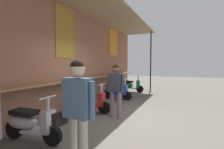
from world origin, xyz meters
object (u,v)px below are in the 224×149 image
Objects in this scene: shopper_browsing at (77,104)px; shopper_passing at (115,85)px; scooter_silver at (29,123)px; scooter_green at (130,85)px; scooter_blue at (115,91)px; scooter_red at (88,101)px.

shopper_passing is (2.62, 0.46, -0.04)m from shopper_browsing.
scooter_silver is 1.00× the size of scooter_green.
scooter_green is at bearing 85.94° from scooter_silver.
shopper_passing reaches higher than scooter_blue.
scooter_blue is at bearing 85.94° from scooter_silver.
shopper_browsing reaches higher than scooter_red.
shopper_browsing is (-7.37, -1.50, 0.63)m from scooter_green.
scooter_red is at bearing -88.00° from scooter_blue.
shopper_browsing reaches higher than shopper_passing.
scooter_red is at bearing 90.51° from shopper_passing.
scooter_silver is 0.88× the size of shopper_passing.
shopper_passing is (2.18, -1.04, 0.59)m from scooter_silver.
scooter_blue is 5.39m from shopper_browsing.
scooter_red is 1.00× the size of scooter_blue.
scooter_silver and scooter_green have the same top height.
shopper_browsing reaches higher than scooter_silver.
scooter_green is at bearing 92.00° from scooter_blue.
shopper_passing is (-2.51, -1.04, 0.59)m from scooter_blue.
scooter_red and scooter_green have the same top height.
shopper_browsing is (-0.44, -1.50, 0.63)m from scooter_silver.
shopper_browsing is at bearing -20.45° from scooter_silver.
scooter_green is (4.60, 0.00, 0.00)m from scooter_red.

